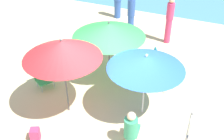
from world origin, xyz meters
TOP-DOWN VIEW (x-y plane):
  - ground_plane at (0.00, 0.00)m, footprint 40.00×40.00m
  - umbrella_blue at (1.05, 0.28)m, footprint 1.87×1.87m
  - umbrella_green at (-0.48, 1.53)m, footprint 2.15×2.15m
  - umbrella_red at (-0.76, -0.45)m, footprint 1.88×1.88m
  - beach_chair_a at (-2.00, 0.19)m, footprint 0.70×0.68m
  - beach_chair_b at (1.19, 1.62)m, footprint 0.49×0.60m
  - beach_chair_c at (0.54, 2.49)m, footprint 0.75×0.72m
  - person_a at (1.14, -0.81)m, footprint 0.35×0.55m
  - person_c at (-0.81, 4.29)m, footprint 0.28×0.28m
  - person_d at (0.65, 4.37)m, footprint 0.27×0.27m
  - warning_sign at (2.37, -1.39)m, footprint 0.06×0.46m
  - beach_bag at (-0.92, -1.65)m, footprint 0.28×0.27m

SIDE VIEW (x-z plane):
  - ground_plane at x=0.00m, z-range 0.00..0.00m
  - beach_bag at x=-0.92m, z-range 0.00..0.34m
  - beach_chair_c at x=0.54m, z-range 0.01..0.60m
  - beach_chair_a at x=-2.00m, z-range 0.02..0.66m
  - beach_chair_b at x=1.19m, z-range 0.01..0.71m
  - person_a at x=1.14m, z-range 0.01..0.97m
  - person_c at x=-0.81m, z-range 0.02..1.72m
  - person_d at x=0.65m, z-range 0.02..1.76m
  - warning_sign at x=2.37m, z-range 0.28..2.18m
  - umbrella_green at x=-0.48m, z-range 0.64..2.43m
  - umbrella_blue at x=1.05m, z-range 0.66..2.44m
  - umbrella_red at x=-0.76m, z-range 0.79..2.92m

